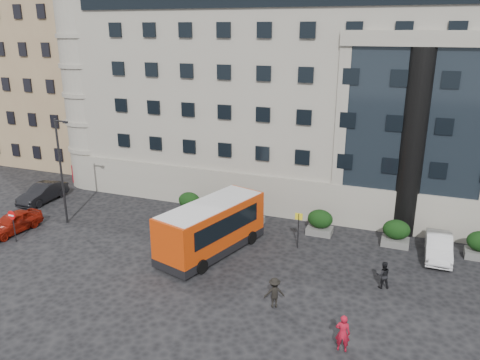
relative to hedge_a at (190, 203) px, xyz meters
The scene contains 22 objects.
ground 8.81m from the hedge_a, 62.85° to the right, with size 120.00×120.00×0.00m, color black.
civic_building 19.15m from the hedge_a, 54.85° to the left, with size 44.00×24.00×18.00m, color gray.
entrance_column 17.13m from the hedge_a, ahead, with size 1.80×1.80×13.00m, color black.
apartment_near 25.12m from the hedge_a, 148.62° to the left, with size 14.00×14.00×20.00m, color #937555.
apartment_far 39.27m from the hedge_a, 127.29° to the left, with size 13.00×13.00×22.00m, color brown.
hedge_a is the anchor object (origin of this frame).
hedge_b 5.20m from the hedge_a, ahead, with size 1.80×1.26×1.84m.
hedge_c 10.40m from the hedge_a, ahead, with size 1.80×1.26×1.84m.
hedge_d 15.60m from the hedge_a, ahead, with size 1.80×1.26×1.84m.
street_lamp 9.89m from the hedge_a, 148.84° to the right, with size 1.16×0.18×8.00m.
bus_stop_sign 9.94m from the hedge_a, 16.42° to the right, with size 0.50×0.08×2.52m.
no_entry_sign 12.64m from the hedge_a, 135.52° to the right, with size 0.64×0.16×2.32m.
minibus 6.93m from the hedge_a, 51.07° to the right, with size 4.94×8.54×3.37m.
red_truck 14.04m from the hedge_a, 157.29° to the left, with size 3.12×5.43×2.76m.
parked_car_a 12.90m from the hedge_a, 143.89° to the right, with size 1.75×4.34×1.48m, color maroon.
parked_car_b 13.13m from the hedge_a, behind, with size 1.64×4.70×1.55m, color black.
parked_car_c 10.39m from the hedge_a, 156.16° to the left, with size 1.73×4.26×1.24m, color black.
parked_car_d 15.37m from the hedge_a, 147.76° to the left, with size 2.11×4.58×1.27m, color black.
white_taxi 18.30m from the hedge_a, ahead, with size 1.56×4.47×1.47m, color silver.
pedestrian_a 18.64m from the hedge_a, 41.38° to the right, with size 0.67×0.44×1.84m, color #A61024.
pedestrian_b 16.38m from the hedge_a, 21.42° to the right, with size 0.78×0.61×1.61m, color black.
pedestrian_c 14.21m from the hedge_a, 44.95° to the right, with size 1.09×0.63×1.69m, color black.
Camera 1 is at (12.06, -23.04, 14.11)m, focal length 35.00 mm.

